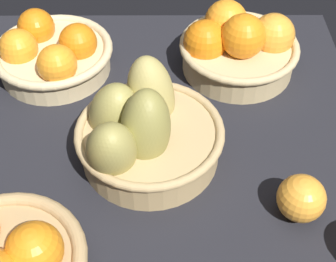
% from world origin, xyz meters
% --- Properties ---
extents(market_tray, '(0.84, 0.72, 0.03)m').
position_xyz_m(market_tray, '(0.00, 0.00, 0.01)').
color(market_tray, black).
rests_on(market_tray, ground).
extents(basket_center_pears, '(0.24, 0.24, 0.16)m').
position_xyz_m(basket_center_pears, '(0.01, 0.03, 0.08)').
color(basket_center_pears, tan).
rests_on(basket_center_pears, market_tray).
extents(basket_near_right, '(0.23, 0.23, 0.13)m').
position_xyz_m(basket_near_right, '(0.24, -0.15, 0.08)').
color(basket_near_right, tan).
rests_on(basket_near_right, market_tray).
extents(basket_far_right, '(0.23, 0.23, 0.10)m').
position_xyz_m(basket_far_right, '(0.23, 0.21, 0.07)').
color(basket_far_right, '#D3BC8C').
rests_on(basket_far_right, market_tray).
extents(loose_orange_back_gap, '(0.07, 0.07, 0.07)m').
position_xyz_m(loose_orange_back_gap, '(-0.10, -0.20, 0.07)').
color(loose_orange_back_gap, '#F49E33').
rests_on(loose_orange_back_gap, market_tray).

